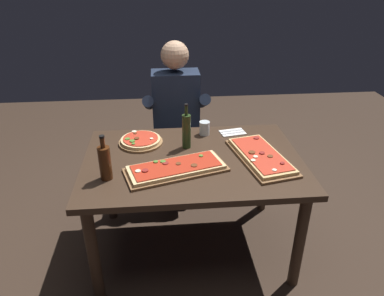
{
  "coord_description": "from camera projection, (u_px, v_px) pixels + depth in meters",
  "views": [
    {
      "loc": [
        -0.19,
        -2.03,
        1.89
      ],
      "look_at": [
        0.0,
        0.05,
        0.79
      ],
      "focal_mm": 33.92,
      "sensor_mm": 36.0,
      "label": 1
    }
  ],
  "objects": [
    {
      "name": "diner_chair",
      "position": [
        176.0,
        136.0,
        3.2
      ],
      "size": [
        0.44,
        0.44,
        0.87
      ],
      "color": "black",
      "rests_on": "ground_plane"
    },
    {
      "name": "napkin_cutlery_set",
      "position": [
        233.0,
        132.0,
        2.67
      ],
      "size": [
        0.2,
        0.14,
        0.01
      ],
      "color": "white",
      "rests_on": "dining_table"
    },
    {
      "name": "pizza_round_far",
      "position": [
        141.0,
        141.0,
        2.52
      ],
      "size": [
        0.3,
        0.3,
        0.05
      ],
      "color": "olive",
      "rests_on": "dining_table"
    },
    {
      "name": "ground_plane",
      "position": [
        193.0,
        245.0,
        2.68
      ],
      "size": [
        6.4,
        6.4,
        0.0
      ],
      "primitive_type": "plane",
      "color": "#38281E"
    },
    {
      "name": "tumbler_near_camera",
      "position": [
        204.0,
        129.0,
        2.64
      ],
      "size": [
        0.08,
        0.08,
        0.1
      ],
      "color": "silver",
      "rests_on": "dining_table"
    },
    {
      "name": "seated_diner",
      "position": [
        176.0,
        115.0,
        2.98
      ],
      "size": [
        0.53,
        0.41,
        1.33
      ],
      "color": "#23232D",
      "rests_on": "ground_plane"
    },
    {
      "name": "dining_table",
      "position": [
        193.0,
        171.0,
        2.38
      ],
      "size": [
        1.4,
        0.96,
        0.74
      ],
      "color": "#3D2B1E",
      "rests_on": "ground_plane"
    },
    {
      "name": "pizza_rectangular_front",
      "position": [
        176.0,
        168.0,
        2.19
      ],
      "size": [
        0.66,
        0.41,
        0.05
      ],
      "color": "brown",
      "rests_on": "dining_table"
    },
    {
      "name": "oil_bottle_amber",
      "position": [
        186.0,
        131.0,
        2.42
      ],
      "size": [
        0.06,
        0.06,
        0.31
      ],
      "color": "#233819",
      "rests_on": "dining_table"
    },
    {
      "name": "wine_bottle_dark",
      "position": [
        105.0,
        162.0,
        2.08
      ],
      "size": [
        0.07,
        0.07,
        0.28
      ],
      "color": "#47230F",
      "rests_on": "dining_table"
    },
    {
      "name": "pizza_rectangular_left",
      "position": [
        261.0,
        156.0,
        2.32
      ],
      "size": [
        0.38,
        0.61,
        0.05
      ],
      "color": "brown",
      "rests_on": "dining_table"
    }
  ]
}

